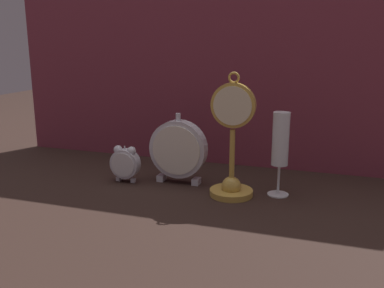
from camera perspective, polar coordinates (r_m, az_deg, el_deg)
name	(u,v)px	position (r m, az deg, el deg)	size (l,w,h in m)	color
ground_plane	(183,194)	(1.16, -1.25, -6.75)	(4.00, 4.00, 0.00)	black
fabric_backdrop_drape	(216,59)	(1.40, 3.23, 11.27)	(1.43, 0.01, 0.69)	brown
pocket_watch_on_stand	(232,153)	(1.13, 5.37, -1.24)	(0.12, 0.12, 0.33)	gold
alarm_clock_twin_bell	(125,162)	(1.26, -8.92, -2.40)	(0.09, 0.03, 0.11)	silver
mantel_clock_silver	(178,149)	(1.23, -1.84, -0.73)	(0.17, 0.04, 0.21)	silver
champagne_flute	(280,145)	(1.14, 11.70, -0.08)	(0.06, 0.06, 0.23)	silver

